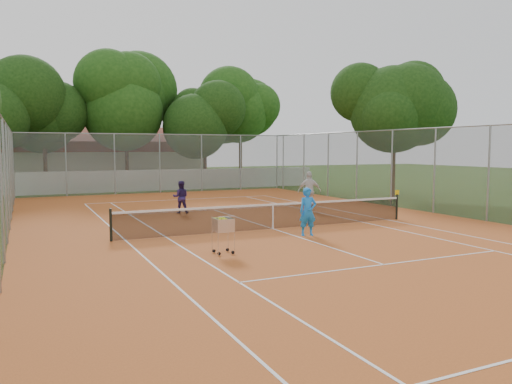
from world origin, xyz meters
name	(u,v)px	position (x,y,z in m)	size (l,w,h in m)	color
ground	(273,229)	(0.00, 0.00, 0.00)	(120.00, 120.00, 0.00)	#1E3A0F
court_pad	(273,229)	(0.00, 0.00, 0.01)	(18.00, 34.00, 0.02)	#B45823
court_lines	(273,229)	(0.00, 0.00, 0.02)	(10.98, 23.78, 0.01)	white
tennis_net	(273,216)	(0.00, 0.00, 0.51)	(11.88, 0.10, 0.98)	black
perimeter_fence	(273,177)	(0.00, 0.00, 2.00)	(18.00, 34.00, 4.00)	slate
boundary_wall	(153,180)	(0.00, 19.00, 0.75)	(26.00, 0.30, 1.50)	silver
clubhouse	(104,158)	(-2.00, 29.00, 2.20)	(16.40, 9.00, 4.40)	beige
tropical_trees	(143,123)	(0.00, 22.00, 5.00)	(29.00, 19.00, 10.00)	black
player_near	(308,212)	(0.46, -1.78, 0.86)	(0.61, 0.40, 1.68)	#1B7EE6
player_far_left	(181,197)	(-1.83, 5.89, 0.78)	(0.74, 0.58, 1.52)	#25194C
player_far_right	(309,191)	(4.12, 4.18, 0.98)	(1.12, 0.47, 1.92)	silver
ball_hopper	(223,234)	(-3.31, -3.34, 0.59)	(0.55, 0.55, 1.13)	silver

